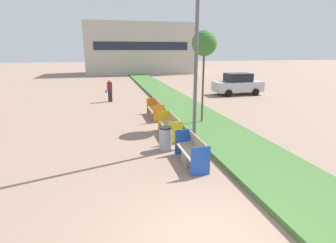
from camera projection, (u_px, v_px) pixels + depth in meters
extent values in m
plane|color=#8E7260|center=(206.00, 242.00, 5.30)|extent=(180.00, 180.00, 0.00)
cube|color=#426B33|center=(185.00, 108.00, 17.26)|extent=(2.80, 120.00, 0.18)
cube|color=#B2AD9E|center=(139.00, 49.00, 44.08)|extent=(17.17, 8.33, 8.04)
cube|color=#1E2333|center=(142.00, 46.00, 40.02)|extent=(14.42, 0.08, 1.20)
cube|color=gray|center=(191.00, 158.00, 8.93)|extent=(0.52, 0.60, 0.42)
cube|color=tan|center=(191.00, 151.00, 8.87)|extent=(0.58, 1.81, 0.05)
cube|color=tan|center=(199.00, 143.00, 8.87)|extent=(0.14, 1.74, 0.48)
cube|color=blue|center=(200.00, 161.00, 8.00)|extent=(0.62, 0.04, 0.94)
cube|color=blue|center=(183.00, 142.00, 9.74)|extent=(0.62, 0.04, 0.94)
cube|color=gray|center=(169.00, 131.00, 11.85)|extent=(0.52, 0.60, 0.42)
cube|color=tan|center=(169.00, 126.00, 11.79)|extent=(0.58, 2.05, 0.05)
cube|color=tan|center=(175.00, 120.00, 11.78)|extent=(0.14, 1.97, 0.48)
cube|color=yellow|center=(175.00, 133.00, 10.80)|extent=(0.62, 0.04, 0.94)
cube|color=yellow|center=(164.00, 120.00, 12.76)|extent=(0.62, 0.04, 0.94)
cube|color=gray|center=(155.00, 114.00, 15.12)|extent=(0.52, 0.60, 0.42)
cube|color=tan|center=(155.00, 110.00, 15.06)|extent=(0.58, 2.10, 0.05)
cube|color=tan|center=(160.00, 105.00, 15.05)|extent=(0.14, 2.01, 0.48)
cube|color=orange|center=(159.00, 114.00, 14.05)|extent=(0.62, 0.04, 0.94)
cube|color=orange|center=(152.00, 106.00, 16.05)|extent=(0.62, 0.04, 0.94)
cylinder|color=#9EA0A5|center=(165.00, 139.00, 10.15)|extent=(0.48, 0.48, 0.86)
cylinder|color=black|center=(165.00, 128.00, 10.04)|extent=(0.49, 0.49, 0.05)
cylinder|color=#56595B|center=(196.00, 47.00, 9.60)|extent=(0.14, 0.14, 7.76)
cylinder|color=brown|center=(203.00, 89.00, 13.22)|extent=(0.10, 0.10, 3.75)
sphere|color=#38702D|center=(204.00, 43.00, 12.64)|extent=(1.23, 1.23, 1.23)
cube|color=#232633|center=(110.00, 96.00, 19.76)|extent=(0.30, 0.22, 0.81)
cube|color=maroon|center=(110.00, 87.00, 19.57)|extent=(0.38, 0.24, 0.66)
sphere|color=tan|center=(109.00, 81.00, 19.46)|extent=(0.22, 0.22, 0.22)
cube|color=#236051|center=(106.00, 92.00, 19.61)|extent=(0.12, 0.20, 0.18)
cube|color=#B7BABF|center=(237.00, 86.00, 22.84)|extent=(4.22, 1.82, 0.84)
cube|color=black|center=(238.00, 77.00, 22.64)|extent=(2.12, 1.58, 0.72)
cylinder|color=black|center=(256.00, 92.00, 22.39)|extent=(0.60, 0.20, 0.60)
cylinder|color=black|center=(245.00, 89.00, 24.08)|extent=(0.60, 0.20, 0.60)
cylinder|color=black|center=(229.00, 93.00, 21.83)|extent=(0.60, 0.20, 0.60)
cylinder|color=black|center=(220.00, 90.00, 23.52)|extent=(0.60, 0.20, 0.60)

